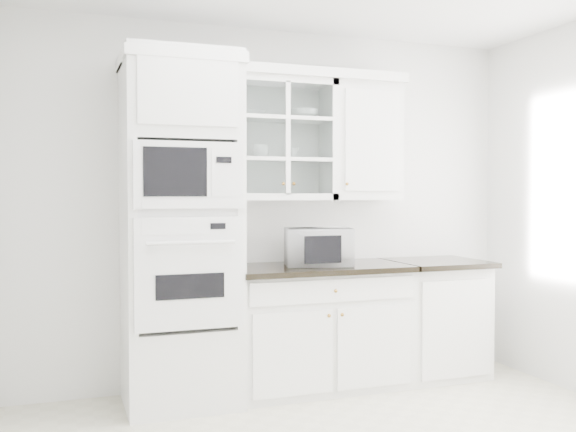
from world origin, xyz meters
name	(u,v)px	position (x,y,z in m)	size (l,w,h in m)	color
room_shell	(340,136)	(0.00, 0.43, 1.78)	(4.00, 3.50, 2.70)	white
oven_column	(180,230)	(-0.75, 1.42, 1.20)	(0.76, 0.68, 2.40)	white
base_cabinet_run	(318,326)	(0.28, 1.45, 0.46)	(1.32, 0.67, 0.92)	white
extra_base_cabinet	(434,317)	(1.28, 1.45, 0.46)	(0.72, 0.67, 0.92)	white
upper_cabinet_glass	(280,140)	(0.03, 1.58, 1.85)	(0.80, 0.33, 0.90)	white
upper_cabinet_solid	(362,142)	(0.71, 1.58, 1.85)	(0.55, 0.33, 0.90)	white
crown_molding	(268,73)	(-0.07, 1.56, 2.33)	(2.14, 0.38, 0.07)	white
countertop_microwave	(318,246)	(0.27, 1.42, 1.06)	(0.48, 0.40, 0.28)	white
bowl_a	(253,114)	(-0.19, 1.58, 2.03)	(0.19, 0.19, 0.05)	white
bowl_b	(303,114)	(0.20, 1.57, 2.04)	(0.22, 0.22, 0.07)	white
cup_a	(261,152)	(-0.12, 1.58, 1.76)	(0.12, 0.12, 0.10)	white
cup_b	(293,153)	(0.13, 1.59, 1.75)	(0.09, 0.09, 0.09)	white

